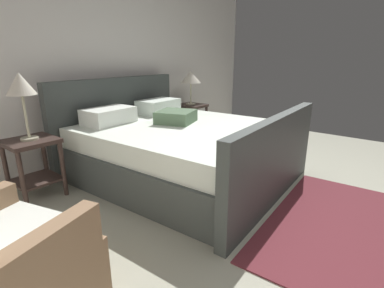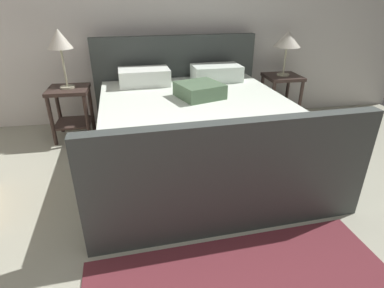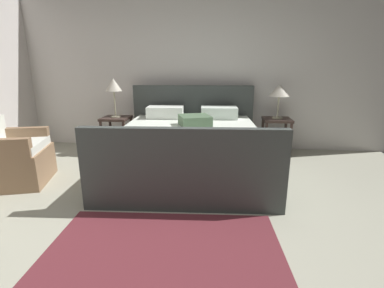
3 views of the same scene
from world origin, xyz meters
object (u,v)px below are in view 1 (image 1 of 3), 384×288
object	(u,v)px
nightstand_right	(191,116)
table_lamp_left	(21,86)
nightstand_left	(33,159)
bed	(181,148)
table_lamp_right	(191,78)

from	to	relation	value
nightstand_right	table_lamp_left	size ratio (longest dim) A/B	0.95
nightstand_left	bed	bearing A→B (deg)	-30.36
table_lamp_right	nightstand_left	size ratio (longest dim) A/B	0.91
bed	table_lamp_right	distance (m)	1.75
bed	nightstand_right	size ratio (longest dim) A/B	3.96
table_lamp_right	table_lamp_left	distance (m)	2.65
nightstand_left	table_lamp_right	bearing A→B (deg)	3.13
bed	table_lamp_right	world-z (taller)	table_lamp_right
bed	nightstand_right	bearing A→B (deg)	34.74
table_lamp_right	nightstand_left	bearing A→B (deg)	-176.87
bed	nightstand_left	size ratio (longest dim) A/B	3.96
bed	nightstand_left	world-z (taller)	bed
table_lamp_right	table_lamp_left	xyz separation A→B (m)	(-2.64, -0.14, 0.07)
nightstand_right	nightstand_left	distance (m)	2.65
table_lamp_left	bed	bearing A→B (deg)	-30.36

